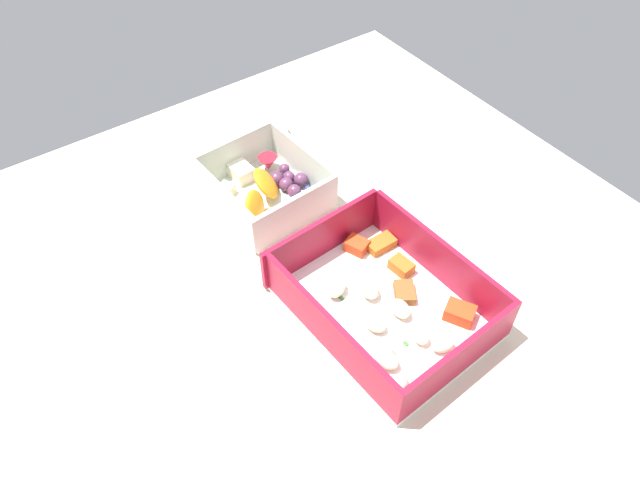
{
  "coord_description": "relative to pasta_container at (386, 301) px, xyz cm",
  "views": [
    {
      "loc": [
        37.2,
        -27.21,
        56.98
      ],
      "look_at": [
        -1.81,
        0.47,
        4.0
      ],
      "focal_mm": 33.17,
      "sensor_mm": 36.0,
      "label": 1
    }
  ],
  "objects": [
    {
      "name": "table_surface",
      "position": [
        -9.83,
        -1.25,
        -2.93
      ],
      "size": [
        80.0,
        80.0,
        2.0
      ],
      "primitive_type": "cube",
      "color": "beige",
      "rests_on": "ground"
    },
    {
      "name": "paper_cup_liner",
      "position": [
        -34.32,
        6.84,
        -1.22
      ],
      "size": [
        4.38,
        4.38,
        1.41
      ],
      "primitive_type": "cylinder",
      "color": "white",
      "rests_on": "table_surface"
    },
    {
      "name": "fruit_bowl",
      "position": [
        -23.41,
        -1.14,
        0.12
      ],
      "size": [
        15.51,
        13.91,
        5.89
      ],
      "rotation": [
        0.0,
        0.0,
        0.06
      ],
      "color": "silver",
      "rests_on": "table_surface"
    },
    {
      "name": "pasta_container",
      "position": [
        0.0,
        0.0,
        0.0
      ],
      "size": [
        22.89,
        17.97,
        6.38
      ],
      "rotation": [
        0.0,
        0.0,
        0.06
      ],
      "color": "white",
      "rests_on": "table_surface"
    }
  ]
}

